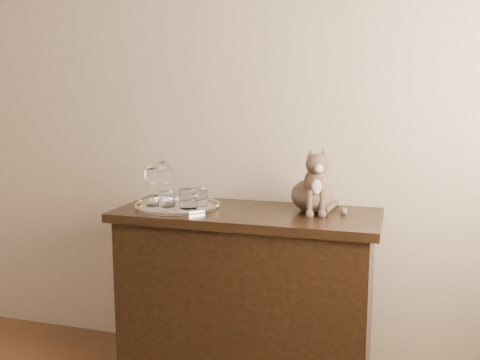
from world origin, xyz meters
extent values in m
cube|color=tan|center=(0.00, 2.25, 1.35)|extent=(4.00, 0.10, 2.70)
cylinder|color=silver|center=(0.27, 1.92, 0.85)|extent=(0.40, 0.40, 0.01)
cylinder|color=white|center=(0.34, 1.88, 0.90)|extent=(0.08, 0.08, 0.09)
cylinder|color=silver|center=(0.26, 1.82, 0.90)|extent=(0.07, 0.07, 0.08)
cylinder|color=white|center=(0.37, 1.94, 0.90)|extent=(0.08, 0.08, 0.09)
camera|label=1|loc=(1.26, -0.35, 1.37)|focal=40.00mm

